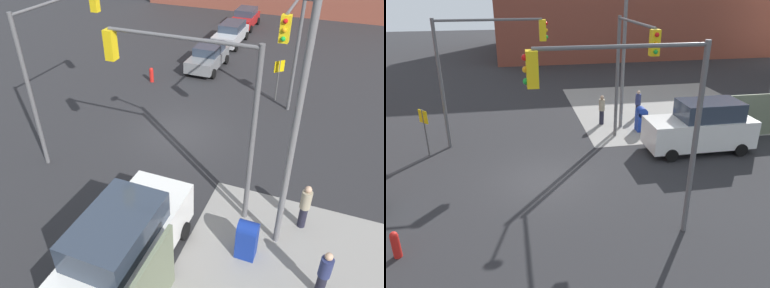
{
  "view_description": "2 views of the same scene",
  "coord_description": "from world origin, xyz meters",
  "views": [
    {
      "loc": [
        14.54,
        6.48,
        9.86
      ],
      "look_at": [
        3.0,
        1.81,
        1.62
      ],
      "focal_mm": 35.0,
      "sensor_mm": 36.0,
      "label": 1
    },
    {
      "loc": [
        -1.09,
        -14.54,
        7.96
      ],
      "look_at": [
        1.54,
        -0.07,
        1.64
      ],
      "focal_mm": 35.0,
      "sensor_mm": 36.0,
      "label": 2
    }
  ],
  "objects": [
    {
      "name": "street_lamp_corner",
      "position": [
        5.1,
        5.44,
        4.7
      ],
      "size": [
        1.0,
        2.6,
        8.0
      ],
      "color": "slate",
      "rests_on": "ground"
    },
    {
      "name": "traffic_signal_nw_corner",
      "position": [
        -2.42,
        4.5,
        4.63
      ],
      "size": [
        5.46,
        0.36,
        6.5
      ],
      "color": "#59595B",
      "rests_on": "ground"
    },
    {
      "name": "ground_plane",
      "position": [
        0.0,
        0.0,
        0.0
      ],
      "size": [
        120.0,
        120.0,
        0.0
      ],
      "primitive_type": "plane",
      "color": "#28282B"
    },
    {
      "name": "pedestrian_waiting",
      "position": [
        6.8,
        7.4,
        0.91
      ],
      "size": [
        0.36,
        0.36,
        1.75
      ],
      "rotation": [
        0.0,
        0.0,
        2.75
      ],
      "color": "navy",
      "rests_on": "ground"
    },
    {
      "name": "warning_sign_two_way",
      "position": [
        -5.4,
        3.61,
        1.64
      ],
      "size": [
        0.48,
        0.48,
        2.4
      ],
      "color": "#4C4C4C",
      "rests_on": "ground"
    },
    {
      "name": "traffic_signal_ne_corner",
      "position": [
        4.5,
        2.49,
        4.62
      ],
      "size": [
        0.36,
        5.3,
        6.5
      ],
      "color": "#59595B",
      "rests_on": "ground"
    },
    {
      "name": "hatchback_gray",
      "position": [
        -8.39,
        -1.64,
        0.84
      ],
      "size": [
        4.08,
        2.02,
        1.62
      ],
      "color": "slate",
      "rests_on": "ground"
    },
    {
      "name": "traffic_signal_se_corner",
      "position": [
        2.46,
        -4.5,
        4.62
      ],
      "size": [
        5.37,
        0.36,
        6.5
      ],
      "color": "#59595B",
      "rests_on": "ground"
    },
    {
      "name": "sedan_silver",
      "position": [
        -13.99,
        -1.75,
        0.84
      ],
      "size": [
        4.46,
        2.02,
        1.62
      ],
      "color": "#B7BABF",
      "rests_on": "ground"
    },
    {
      "name": "pedestrian_crossing",
      "position": [
        4.2,
        6.5,
        0.95
      ],
      "size": [
        0.36,
        0.36,
        1.81
      ],
      "rotation": [
        0.0,
        0.0,
        3.67
      ],
      "color": "#9E937A",
      "rests_on": "ground"
    },
    {
      "name": "van_white_delivery",
      "position": [
        8.23,
        1.8,
        1.28
      ],
      "size": [
        5.4,
        2.32,
        2.62
      ],
      "color": "white",
      "rests_on": "ground"
    },
    {
      "name": "fire_hydrant",
      "position": [
        -5.0,
        -4.2,
        0.49
      ],
      "size": [
        0.26,
        0.26,
        0.94
      ],
      "color": "red",
      "rests_on": "ground"
    },
    {
      "name": "mailbox_blue",
      "position": [
        6.2,
        5.0,
        0.76
      ],
      "size": [
        0.56,
        0.64,
        1.43
      ],
      "color": "navy",
      "rests_on": "ground"
    },
    {
      "name": "hatchback_red",
      "position": [
        -18.81,
        -1.89,
        0.84
      ],
      "size": [
        3.93,
        2.02,
        1.62
      ],
      "color": "#B21919",
      "rests_on": "ground"
    }
  ]
}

